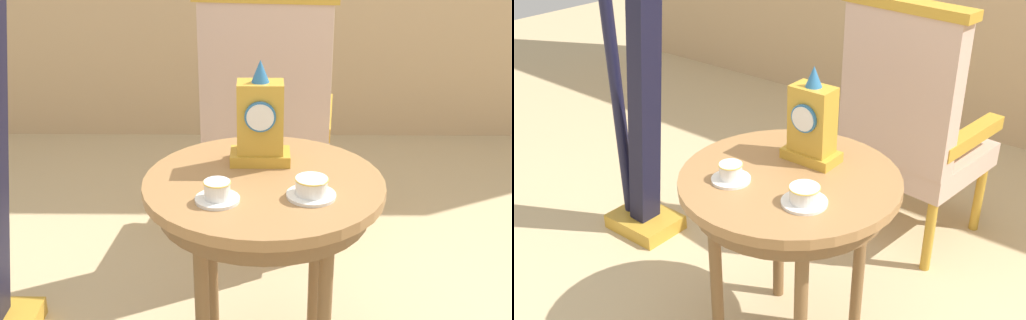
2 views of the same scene
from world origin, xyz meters
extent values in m
cylinder|color=#9E7042|center=(0.06, 0.02, 0.68)|extent=(0.73, 0.73, 0.03)
cylinder|color=brown|center=(0.06, 0.02, 0.63)|extent=(0.65, 0.65, 0.07)
cylinder|color=brown|center=(0.24, 0.20, 0.33)|extent=(0.04, 0.04, 0.66)
cylinder|color=brown|center=(-0.12, 0.20, 0.33)|extent=(0.04, 0.04, 0.66)
cylinder|color=brown|center=(-0.12, -0.16, 0.33)|extent=(0.04, 0.04, 0.66)
cylinder|color=brown|center=(0.24, -0.16, 0.33)|extent=(0.04, 0.04, 0.66)
cylinder|color=white|center=(-0.07, -0.12, 0.70)|extent=(0.13, 0.13, 0.01)
cylinder|color=white|center=(-0.07, -0.12, 0.73)|extent=(0.07, 0.07, 0.05)
torus|color=gold|center=(-0.07, -0.12, 0.76)|extent=(0.08, 0.08, 0.00)
cylinder|color=white|center=(0.20, -0.09, 0.70)|extent=(0.14, 0.14, 0.01)
cylinder|color=white|center=(0.20, -0.09, 0.73)|extent=(0.09, 0.09, 0.05)
torus|color=gold|center=(0.20, -0.09, 0.75)|extent=(0.10, 0.10, 0.00)
cube|color=gold|center=(0.05, 0.16, 0.72)|extent=(0.19, 0.11, 0.04)
cube|color=gold|center=(0.05, 0.16, 0.85)|extent=(0.14, 0.09, 0.23)
cylinder|color=teal|center=(0.05, 0.11, 0.87)|extent=(0.10, 0.01, 0.10)
cylinder|color=white|center=(0.05, 0.10, 0.87)|extent=(0.08, 0.00, 0.08)
cone|color=teal|center=(0.05, 0.16, 1.00)|extent=(0.06, 0.06, 0.07)
cube|color=#CCA893|center=(0.09, 0.98, 0.41)|extent=(0.57, 0.57, 0.11)
cube|color=#CCA893|center=(0.07, 0.76, 0.78)|extent=(0.53, 0.15, 0.64)
cube|color=gold|center=(0.07, 0.76, 1.12)|extent=(0.57, 0.16, 0.04)
cube|color=gold|center=(0.32, 0.95, 0.57)|extent=(0.12, 0.47, 0.06)
cube|color=gold|center=(-0.14, 1.00, 0.57)|extent=(0.12, 0.47, 0.06)
cylinder|color=gold|center=(0.34, 1.17, 0.18)|extent=(0.04, 0.04, 0.35)
cylinder|color=gold|center=(-0.10, 1.22, 0.18)|extent=(0.04, 0.04, 0.35)
cylinder|color=gold|center=(0.29, 0.73, 0.18)|extent=(0.04, 0.04, 0.35)
cylinder|color=gold|center=(-0.15, 0.78, 0.18)|extent=(0.04, 0.04, 0.35)
cube|color=gold|center=(-0.92, 0.20, 0.04)|extent=(0.32, 0.24, 0.07)
cylinder|color=#191933|center=(-1.02, 0.20, 0.88)|extent=(0.06, 0.06, 1.62)
cube|color=black|center=(-0.82, 0.20, 0.81)|extent=(0.28, 0.11, 1.49)
camera|label=1|loc=(0.06, -1.85, 1.57)|focal=48.01mm
camera|label=2|loc=(1.08, -1.39, 1.66)|focal=42.84mm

